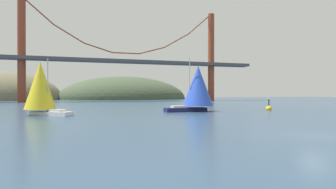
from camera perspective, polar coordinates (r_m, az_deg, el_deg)
ground_plane at (r=24.41m, az=28.09°, el=-7.62°), size 360.00×360.00×0.00m
headland_left at (r=156.58m, az=-31.42°, el=-0.96°), size 56.67×44.00×28.14m
headland_center at (r=153.59m, az=-9.13°, el=-0.94°), size 70.26×44.00×24.94m
suspension_bridge at (r=114.16m, az=-8.71°, el=7.56°), size 112.62×6.00×39.07m
sailboat_yellow_sail at (r=45.68m, az=-24.91°, el=1.43°), size 8.09×7.33×8.51m
sailboat_blue_spinnaker at (r=50.39m, az=6.12°, el=1.57°), size 9.31×5.79×9.76m
channel_buoy at (r=57.07m, az=20.22°, el=-2.70°), size 1.10×1.10×2.64m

